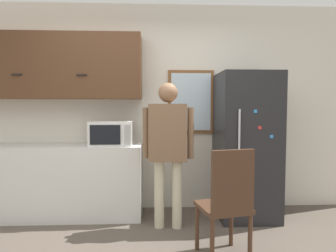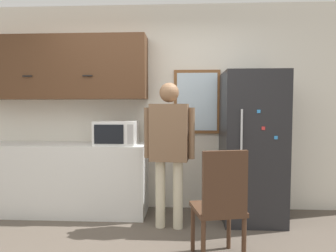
% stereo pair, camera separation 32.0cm
% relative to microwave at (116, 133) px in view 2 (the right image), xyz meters
% --- Properties ---
extents(back_wall, '(6.00, 0.06, 2.70)m').
position_rel_microwave_xyz_m(back_wall, '(0.41, 0.34, 0.31)').
color(back_wall, silver).
rests_on(back_wall, ground_plane).
extents(counter, '(2.15, 0.56, 0.89)m').
position_rel_microwave_xyz_m(counter, '(-0.71, 0.03, -0.59)').
color(counter, silver).
rests_on(counter, ground_plane).
extents(upper_cabinets, '(2.15, 0.38, 0.80)m').
position_rel_microwave_xyz_m(upper_cabinets, '(-0.71, 0.13, 0.82)').
color(upper_cabinets, '#51331E').
extents(microwave, '(0.50, 0.42, 0.29)m').
position_rel_microwave_xyz_m(microwave, '(0.00, 0.00, 0.00)').
color(microwave, white).
rests_on(microwave, counter).
extents(person, '(0.57, 0.26, 1.63)m').
position_rel_microwave_xyz_m(person, '(0.67, -0.37, -0.05)').
color(person, beige).
rests_on(person, ground_plane).
extents(refrigerator, '(0.70, 0.74, 1.77)m').
position_rel_microwave_xyz_m(refrigerator, '(1.65, -0.05, -0.15)').
color(refrigerator, '#232326').
rests_on(refrigerator, ground_plane).
extents(chair, '(0.49, 0.49, 1.00)m').
position_rel_microwave_xyz_m(chair, '(1.15, -1.13, -0.49)').
color(chair, '#472D1E').
rests_on(chair, ground_plane).
extents(window, '(0.61, 0.05, 0.83)m').
position_rel_microwave_xyz_m(window, '(1.01, 0.30, 0.39)').
color(window, brown).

